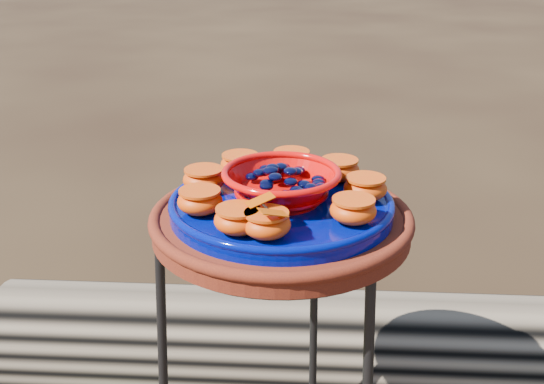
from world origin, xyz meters
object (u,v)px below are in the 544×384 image
(terracotta_saucer, at_px, (281,223))
(cobalt_plate, at_px, (281,207))
(driftwood_log, at_px, (354,356))
(red_bowl, at_px, (281,186))

(terracotta_saucer, bearing_deg, cobalt_plate, 0.00)
(cobalt_plate, height_order, driftwood_log, cobalt_plate)
(driftwood_log, bearing_deg, cobalt_plate, -94.54)
(cobalt_plate, bearing_deg, red_bowl, 0.00)
(cobalt_plate, relative_size, driftwood_log, 0.20)
(terracotta_saucer, relative_size, cobalt_plate, 1.17)
(cobalt_plate, xyz_separation_m, driftwood_log, (0.04, 0.45, -0.58))
(terracotta_saucer, distance_m, driftwood_log, 0.71)
(cobalt_plate, height_order, red_bowl, red_bowl)
(driftwood_log, bearing_deg, red_bowl, -94.54)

